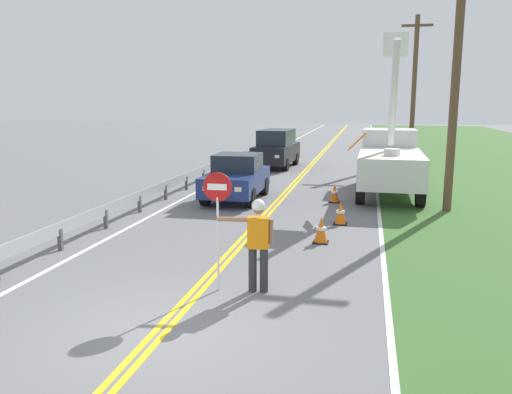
{
  "coord_description": "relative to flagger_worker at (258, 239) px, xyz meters",
  "views": [
    {
      "loc": [
        3.12,
        -7.21,
        3.64
      ],
      "look_at": [
        0.37,
        5.56,
        1.2
      ],
      "focal_mm": 36.09,
      "sensor_mm": 36.0,
      "label": 1
    }
  ],
  "objects": [
    {
      "name": "traffic_cone_tail",
      "position": [
        0.88,
        9.36,
        -0.71
      ],
      "size": [
        0.4,
        0.4,
        0.7
      ],
      "color": "orange",
      "rests_on": "ground"
    },
    {
      "name": "edge_line_right",
      "position": [
        2.44,
        17.94,
        -1.04
      ],
      "size": [
        0.12,
        110.0,
        0.01
      ],
      "primitive_type": "cube",
      "color": "silver",
      "rests_on": "ground"
    },
    {
      "name": "oncoming_suv_second",
      "position": [
        -2.96,
        18.96,
        0.01
      ],
      "size": [
        2.09,
        4.69,
        2.1
      ],
      "color": "black",
      "rests_on": "ground"
    },
    {
      "name": "stop_sign_paddle",
      "position": [
        -0.76,
        -0.08,
        0.66
      ],
      "size": [
        0.56,
        0.04,
        2.33
      ],
      "color": "silver",
      "rests_on": "ground"
    },
    {
      "name": "utility_pole_mid",
      "position": [
        4.59,
        23.53,
        3.45
      ],
      "size": [
        1.8,
        0.28,
        8.63
      ],
      "color": "brown",
      "rests_on": "ground"
    },
    {
      "name": "flagger_worker",
      "position": [
        0.0,
        0.0,
        0.0
      ],
      "size": [
        1.08,
        0.28,
        1.83
      ],
      "color": "#2D2D33",
      "rests_on": "ground"
    },
    {
      "name": "centerline_yellow_left",
      "position": [
        -1.25,
        17.94,
        -1.04
      ],
      "size": [
        0.11,
        110.0,
        0.01
      ],
      "primitive_type": "cube",
      "color": "yellow",
      "rests_on": "ground"
    },
    {
      "name": "utility_pole_near",
      "position": [
        4.68,
        8.67,
        2.88
      ],
      "size": [
        1.8,
        0.28,
        7.5
      ],
      "color": "brown",
      "rests_on": "ground"
    },
    {
      "name": "ground_plane",
      "position": [
        -1.16,
        -2.06,
        -1.05
      ],
      "size": [
        160.0,
        160.0,
        0.0
      ],
      "primitive_type": "plane",
      "color": "slate"
    },
    {
      "name": "oncoming_sedan_nearest",
      "position": [
        -2.75,
        9.16,
        -0.21
      ],
      "size": [
        1.96,
        4.13,
        1.7
      ],
      "color": "navy",
      "rests_on": "ground"
    },
    {
      "name": "traffic_cone_lead",
      "position": [
        0.88,
        3.78,
        -0.71
      ],
      "size": [
        0.4,
        0.4,
        0.7
      ],
      "color": "orange",
      "rests_on": "ground"
    },
    {
      "name": "guardrail_left_shoulder",
      "position": [
        -5.36,
        12.0,
        -0.53
      ],
      "size": [
        0.1,
        32.0,
        0.71
      ],
      "color": "#9EA0A3",
      "rests_on": "ground"
    },
    {
      "name": "traffic_cone_mid",
      "position": [
        1.27,
        5.96,
        -0.71
      ],
      "size": [
        0.4,
        0.4,
        0.7
      ],
      "color": "orange",
      "rests_on": "ground"
    },
    {
      "name": "edge_line_left",
      "position": [
        -4.76,
        17.94,
        -1.04
      ],
      "size": [
        0.12,
        110.0,
        0.01
      ],
      "primitive_type": "cube",
      "color": "silver",
      "rests_on": "ground"
    },
    {
      "name": "centerline_yellow_right",
      "position": [
        -1.07,
        17.94,
        -1.04
      ],
      "size": [
        0.11,
        110.0,
        0.01
      ],
      "primitive_type": "cube",
      "color": "yellow",
      "rests_on": "ground"
    },
    {
      "name": "utility_bucket_truck",
      "position": [
        2.87,
        11.75,
        0.39
      ],
      "size": [
        2.75,
        6.84,
        6.11
      ],
      "color": "silver",
      "rests_on": "ground"
    }
  ]
}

